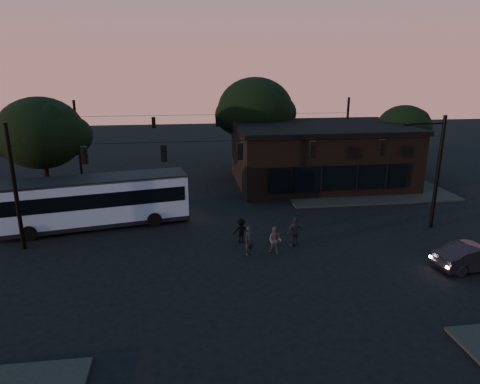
{
  "coord_description": "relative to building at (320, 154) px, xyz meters",
  "views": [
    {
      "loc": [
        -3.42,
        -21.01,
        10.48
      ],
      "look_at": [
        0.0,
        4.0,
        3.0
      ],
      "focal_mm": 32.0,
      "sensor_mm": 36.0,
      "label": 1
    }
  ],
  "objects": [
    {
      "name": "sidewalk_far_right",
      "position": [
        3.0,
        -1.97,
        -2.63
      ],
      "size": [
        14.0,
        10.0,
        0.15
      ],
      "primitive_type": "cube",
      "color": "black",
      "rests_on": "ground"
    },
    {
      "name": "tree_left",
      "position": [
        -23.0,
        -2.97,
        2.86
      ],
      "size": [
        6.4,
        6.4,
        8.3
      ],
      "color": "black",
      "rests_on": "ground"
    },
    {
      "name": "bus",
      "position": [
        -18.23,
        -8.66,
        -0.81
      ],
      "size": [
        12.3,
        4.97,
        3.38
      ],
      "rotation": [
        0.0,
        0.0,
        0.19
      ],
      "color": "#9FACCA",
      "rests_on": "ground"
    },
    {
      "name": "tree_behind",
      "position": [
        -5.0,
        6.03,
        3.48
      ],
      "size": [
        7.6,
        7.6,
        9.43
      ],
      "color": "black",
      "rests_on": "ground"
    },
    {
      "name": "pedestrian_b",
      "position": [
        -7.33,
        -14.68,
        -1.89
      ],
      "size": [
        0.99,
        0.93,
        1.63
      ],
      "primitive_type": "imported",
      "rotation": [
        0.0,
        0.0,
        -0.52
      ],
      "color": "#3F3A39",
      "rests_on": "ground"
    },
    {
      "name": "signal_rig_near",
      "position": [
        -9.0,
        -11.97,
        1.74
      ],
      "size": [
        26.24,
        0.3,
        7.5
      ],
      "color": "black",
      "rests_on": "ground"
    },
    {
      "name": "pedestrian_a",
      "position": [
        -8.82,
        -14.59,
        -1.86
      ],
      "size": [
        0.74,
        0.65,
        1.7
      ],
      "primitive_type": "imported",
      "rotation": [
        0.0,
        0.0,
        0.48
      ],
      "color": "black",
      "rests_on": "ground"
    },
    {
      "name": "car",
      "position": [
        2.8,
        -18.02,
        -2.0
      ],
      "size": [
        4.45,
        1.95,
        1.42
      ],
      "primitive_type": "imported",
      "rotation": [
        0.0,
        0.0,
        1.68
      ],
      "color": "black",
      "rests_on": "ground"
    },
    {
      "name": "tree_right",
      "position": [
        9.0,
        2.03,
        1.93
      ],
      "size": [
        5.2,
        5.2,
        6.86
      ],
      "color": "black",
      "rests_on": "ground"
    },
    {
      "name": "building",
      "position": [
        0.0,
        0.0,
        0.0
      ],
      "size": [
        15.4,
        10.41,
        5.4
      ],
      "color": "black",
      "rests_on": "ground"
    },
    {
      "name": "signal_rig_far",
      "position": [
        -9.0,
        4.03,
        1.5
      ],
      "size": [
        26.24,
        0.3,
        7.5
      ],
      "color": "black",
      "rests_on": "ground"
    },
    {
      "name": "sidewalk_far_left",
      "position": [
        -23.0,
        -1.97,
        -2.63
      ],
      "size": [
        14.0,
        10.0,
        0.15
      ],
      "primitive_type": "cube",
      "color": "black",
      "rests_on": "ground"
    },
    {
      "name": "pedestrian_d",
      "position": [
        -9.04,
        -12.79,
        -1.93
      ],
      "size": [
        1.04,
        0.64,
        1.55
      ],
      "primitive_type": "imported",
      "rotation": [
        0.0,
        0.0,
        3.07
      ],
      "color": "black",
      "rests_on": "ground"
    },
    {
      "name": "ground",
      "position": [
        -9.0,
        -15.97,
        -2.71
      ],
      "size": [
        120.0,
        120.0,
        0.0
      ],
      "primitive_type": "plane",
      "color": "black",
      "rests_on": "ground"
    },
    {
      "name": "pedestrian_c",
      "position": [
        -5.93,
        -13.8,
        -1.79
      ],
      "size": [
        1.17,
        0.79,
        1.84
      ],
      "primitive_type": "imported",
      "rotation": [
        0.0,
        0.0,
        3.49
      ],
      "color": "#23232A",
      "rests_on": "ground"
    }
  ]
}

